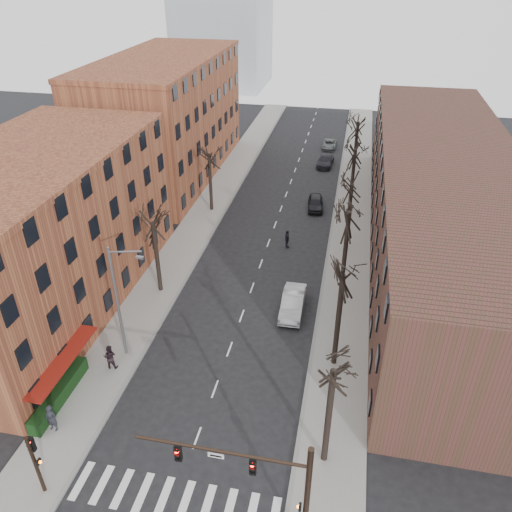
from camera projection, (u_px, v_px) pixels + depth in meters
The scene contains 26 objects.
ground at pixel (175, 499), 26.61m from camera, with size 160.00×160.00×0.00m, color black.
sidewalk_left at pixel (211, 206), 57.20m from camera, with size 4.00×90.00×0.15m, color gray.
sidewalk_right at pixel (352, 218), 54.47m from camera, with size 4.00×90.00×0.15m, color gray.
building_left_near at pixel (37, 237), 38.76m from camera, with size 12.00×26.00×12.00m, color brown.
building_left_far at pixel (167, 120), 62.49m from camera, with size 12.00×28.00×14.00m, color brown.
building_right at pixel (442, 203), 46.36m from camera, with size 12.00×50.00×10.00m, color #4D2923.
awning_left at pixel (71, 390), 33.23m from camera, with size 1.20×7.00×0.15m, color maroon.
hedge at pixel (60, 394), 32.07m from camera, with size 0.80×6.00×1.00m, color #143312.
tree_right_a at pixel (324, 460), 28.66m from camera, with size 5.20×5.20×10.00m, color black, non-canonical shape.
tree_right_b at pixel (333, 364), 35.35m from camera, with size 5.20×5.20×10.80m, color black, non-canonical shape.
tree_right_c at pixel (340, 298), 42.04m from camera, with size 5.20×5.20×11.60m, color black, non-canonical shape.
tree_right_d at pixel (345, 251), 48.73m from camera, with size 5.20×5.20×10.00m, color black, non-canonical shape.
tree_right_e at pixel (348, 215), 55.42m from camera, with size 5.20×5.20×10.80m, color black, non-canonical shape.
tree_right_f at pixel (351, 186), 62.11m from camera, with size 5.20×5.20×11.60m, color black, non-canonical shape.
tree_left_a at pixel (161, 291), 42.96m from camera, with size 5.20×5.20×9.50m, color black, non-canonical shape.
tree_left_b at pixel (212, 210), 56.34m from camera, with size 5.20×5.20×9.50m, color black, non-canonical shape.
signal_mast_arm at pixel (274, 484), 22.55m from camera, with size 8.14×0.30×7.20m.
signal_pole_left at pixel (35, 460), 25.64m from camera, with size 0.47×0.44×4.40m.
streetlight at pixel (119, 299), 33.56m from camera, with size 2.45×0.22×9.03m.
silver_sedan at pixel (293, 303), 40.13m from camera, with size 1.72×4.94×1.63m, color #B3B5BB.
parked_car_near at pixel (315, 203), 56.36m from camera, with size 1.69×4.20×1.43m, color black.
parked_car_mid at pixel (326, 161), 67.83m from camera, with size 1.94×4.77×1.38m, color black.
parked_car_far at pixel (330, 144), 74.01m from camera, with size 1.90×4.13×1.15m, color #5B5F63.
pedestrian_a at pixel (51, 418), 29.81m from camera, with size 0.70×0.46×1.93m, color #202129.
pedestrian_b at pixel (110, 357), 34.38m from camera, with size 0.92×0.72×1.89m, color black.
pedestrian_crossing at pixel (287, 239), 48.78m from camera, with size 1.10×0.46×1.88m, color black.
Camera 1 is at (7.45, -14.76, 24.94)m, focal length 35.00 mm.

